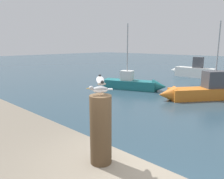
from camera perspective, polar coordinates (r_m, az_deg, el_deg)
mooring_post at (r=3.39m, az=-2.93°, el=-10.37°), size 0.33×0.33×1.07m
seagull at (r=3.20m, az=-3.12°, el=0.79°), size 0.55×0.50×0.27m
boat_white at (r=22.92m, az=19.99°, el=4.53°), size 4.47×1.03×1.95m
boat_teal at (r=15.56m, az=6.06°, el=1.48°), size 4.51×2.48×4.62m
boat_orange at (r=13.78m, az=22.24°, el=-0.22°), size 3.87×4.66×4.51m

